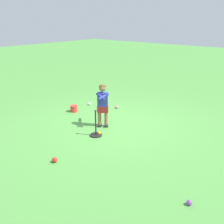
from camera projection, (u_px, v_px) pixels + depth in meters
The scene contains 9 objects.
ground_plane at pixel (119, 125), 6.72m from camera, with size 40.00×40.00×0.00m, color #519942.
child_batter at pixel (103, 102), 6.44m from camera, with size 0.51×0.47×1.08m.
play_ball_far_right at pixel (117, 107), 7.93m from camera, with size 0.09×0.09×0.09m, color pink.
play_ball_midfield at pixel (90, 104), 8.23m from camera, with size 0.09×0.09×0.09m, color white.
play_ball_center_lawn at pixel (189, 203), 3.85m from camera, with size 0.08×0.08×0.08m, color purple.
play_ball_by_bucket at pixel (99, 133), 6.16m from camera, with size 0.09×0.09×0.09m, color yellow.
play_ball_behind_batter at pixel (55, 160), 4.98m from camera, with size 0.10×0.10×0.10m, color red.
batting_tee at pixel (96, 132), 6.08m from camera, with size 0.28×0.28×0.62m.
toy_bucket at pixel (74, 108), 7.64m from camera, with size 0.22×0.22×0.19m.
Camera 1 is at (4.86, 3.86, 2.60)m, focal length 42.12 mm.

